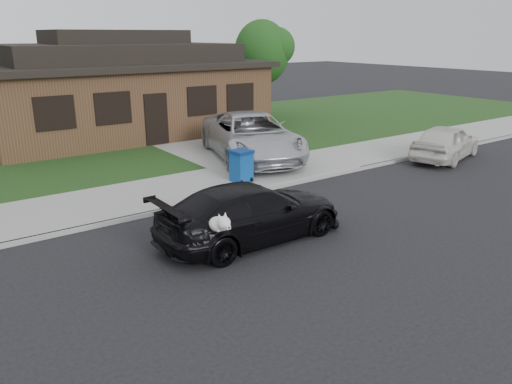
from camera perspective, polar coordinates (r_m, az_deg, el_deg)
ground at (r=10.48m, az=-5.51°, el=-8.45°), size 120.00×120.00×0.00m
sidewalk at (r=14.71m, az=-15.41°, el=-1.00°), size 60.00×3.00×0.12m
curb at (r=13.38m, az=-13.12°, el=-2.68°), size 60.00×0.12×0.12m
lawn at (r=22.17m, az=-22.80°, el=4.43°), size 60.00×13.00×0.13m
driveway at (r=21.57m, az=-5.19°, el=5.41°), size 4.50×13.00×0.14m
sedan at (r=11.48m, az=-0.54°, el=-2.35°), size 4.64×2.25×1.34m
minivan at (r=18.65m, az=-0.51°, el=6.42°), size 4.53×6.60×1.68m
white_compact at (r=20.40m, az=20.87°, el=5.38°), size 4.27×2.62×1.36m
recycling_bin at (r=15.77m, az=-1.69°, el=3.03°), size 0.66×0.68×1.01m
house at (r=24.88m, az=-15.39°, el=11.30°), size 12.60×8.60×4.65m
tree_1 at (r=28.16m, az=1.03°, el=15.79°), size 3.15×3.00×5.25m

